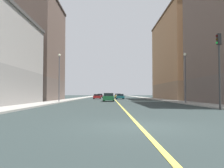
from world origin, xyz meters
TOP-DOWN VIEW (x-y plane):
  - ground_plane at (0.00, 0.00)m, footprint 400.00×400.00m
  - sidewalk_left at (9.43, 49.00)m, footprint 2.73×168.00m
  - sidewalk_right at (-9.43, 49.00)m, footprint 2.73×168.00m
  - lane_center_stripe at (0.00, 49.00)m, footprint 0.16×154.00m
  - building_left_mid at (15.27, 43.43)m, footprint 9.24×24.26m
  - building_right_midblock at (-15.27, 33.62)m, footprint 9.24×14.83m
  - traffic_light_left_near at (7.65, 9.29)m, footprint 0.40×0.32m
  - street_lamp_left_near at (8.66, 20.79)m, footprint 0.36×0.36m
  - street_lamp_right_near at (-8.66, 25.24)m, footprint 0.36×0.36m
  - car_yellow at (1.44, 62.34)m, footprint 2.09×4.61m
  - car_maroon at (-4.32, 68.41)m, footprint 1.80×3.97m
  - car_green at (-1.32, 30.44)m, footprint 1.95×4.57m
  - car_teal at (1.33, 47.19)m, footprint 1.98×4.49m
  - car_red at (-4.30, 49.04)m, footprint 1.88×4.52m

SIDE VIEW (x-z plane):
  - ground_plane at x=0.00m, z-range 0.00..0.00m
  - lane_center_stripe at x=0.00m, z-range 0.00..0.01m
  - sidewalk_left at x=9.43m, z-range 0.00..0.15m
  - sidewalk_right at x=-9.43m, z-range 0.00..0.15m
  - car_red at x=-4.30m, z-range 0.00..1.20m
  - car_teal at x=1.33m, z-range -0.01..1.24m
  - car_maroon at x=-4.32m, z-range -0.01..1.28m
  - car_yellow at x=1.44m, z-range -0.01..1.33m
  - car_green at x=-1.32m, z-range -0.03..1.38m
  - traffic_light_left_near at x=7.65m, z-range 0.90..7.06m
  - street_lamp_left_near at x=8.66m, z-range 0.88..7.37m
  - street_lamp_right_near at x=-8.66m, z-range 0.90..8.00m
  - building_right_midblock at x=-15.27m, z-range 0.01..18.57m
  - building_left_mid at x=15.27m, z-range 0.01..19.18m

